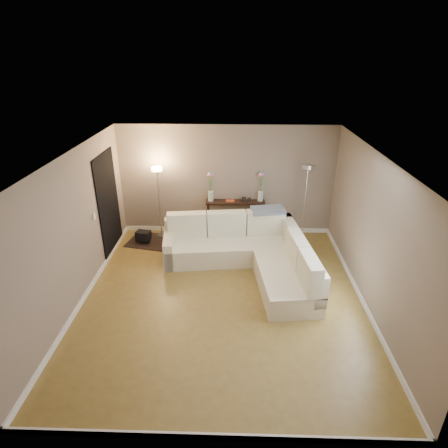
{
  "coord_description": "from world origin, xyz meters",
  "views": [
    {
      "loc": [
        0.2,
        -5.59,
        4.09
      ],
      "look_at": [
        0.0,
        0.8,
        1.1
      ],
      "focal_mm": 30.0,
      "sensor_mm": 36.0,
      "label": 1
    }
  ],
  "objects_px": {
    "console_table": "(231,215)",
    "floor_lamp_lit": "(158,189)",
    "sectional_sofa": "(250,252)",
    "floor_lamp_unlit": "(306,188)"
  },
  "relations": [
    {
      "from": "sectional_sofa",
      "to": "floor_lamp_lit",
      "type": "bearing_deg",
      "value": 146.69
    },
    {
      "from": "sectional_sofa",
      "to": "floor_lamp_unlit",
      "type": "height_order",
      "value": "floor_lamp_unlit"
    },
    {
      "from": "console_table",
      "to": "floor_lamp_unlit",
      "type": "distance_m",
      "value": 1.88
    },
    {
      "from": "sectional_sofa",
      "to": "floor_lamp_unlit",
      "type": "xyz_separation_m",
      "value": [
        1.26,
        1.2,
        0.94
      ]
    },
    {
      "from": "sectional_sofa",
      "to": "floor_lamp_unlit",
      "type": "bearing_deg",
      "value": 43.7
    },
    {
      "from": "sectional_sofa",
      "to": "console_table",
      "type": "distance_m",
      "value": 1.62
    },
    {
      "from": "console_table",
      "to": "floor_lamp_lit",
      "type": "bearing_deg",
      "value": -172.88
    },
    {
      "from": "sectional_sofa",
      "to": "console_table",
      "type": "xyz_separation_m",
      "value": [
        -0.39,
        1.57,
        0.12
      ]
    },
    {
      "from": "console_table",
      "to": "floor_lamp_unlit",
      "type": "relative_size",
      "value": 0.76
    },
    {
      "from": "sectional_sofa",
      "to": "floor_lamp_lit",
      "type": "xyz_separation_m",
      "value": [
        -2.07,
        1.36,
        0.85
      ]
    }
  ]
}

